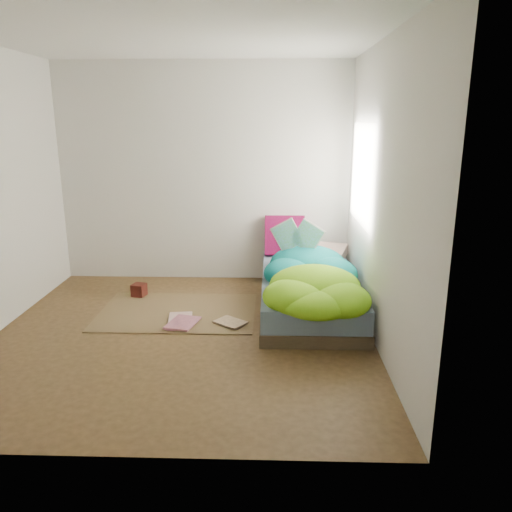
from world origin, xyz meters
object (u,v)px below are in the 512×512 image
(pillow_magenta, at_px, (285,236))
(wooden_box, at_px, (139,290))
(open_book, at_px, (298,227))
(bed, at_px, (309,293))
(floor_book_a, at_px, (169,319))
(floor_book_b, at_px, (171,322))

(pillow_magenta, relative_size, wooden_box, 3.44)
(open_book, height_order, wooden_box, open_book)
(bed, distance_m, wooden_box, 1.91)
(pillow_magenta, bearing_deg, bed, -75.46)
(open_book, xyz_separation_m, floor_book_a, (-1.29, -0.69, -0.80))
(wooden_box, bearing_deg, floor_book_a, -55.99)
(floor_book_a, bearing_deg, pillow_magenta, 41.13)
(open_book, height_order, floor_book_b, open_book)
(wooden_box, xyz_separation_m, floor_book_a, (0.48, -0.70, -0.06))
(floor_book_a, bearing_deg, wooden_box, 116.77)
(wooden_box, height_order, floor_book_a, wooden_box)
(bed, bearing_deg, open_book, 113.81)
(bed, xyz_separation_m, floor_book_a, (-1.41, -0.41, -0.14))
(pillow_magenta, bearing_deg, floor_book_b, -129.61)
(bed, distance_m, floor_book_a, 1.48)
(bed, relative_size, pillow_magenta, 4.20)
(bed, bearing_deg, wooden_box, 171.25)
(bed, xyz_separation_m, open_book, (-0.12, 0.27, 0.65))
(bed, relative_size, wooden_box, 14.46)
(bed, height_order, floor_book_a, bed)
(wooden_box, distance_m, floor_book_b, 0.93)
(open_book, xyz_separation_m, wooden_box, (-1.77, 0.02, -0.74))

